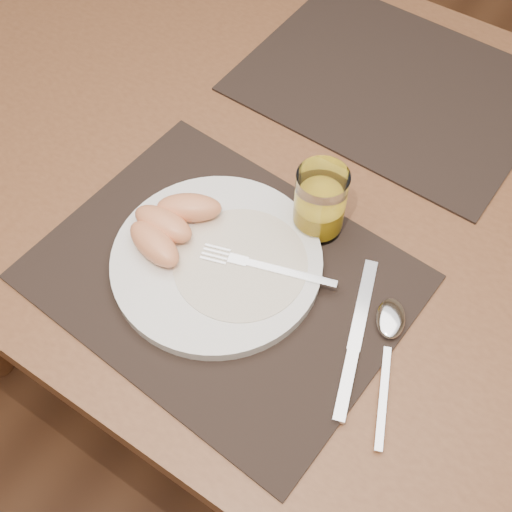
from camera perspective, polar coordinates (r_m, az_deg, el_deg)
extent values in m
plane|color=brown|center=(1.57, 3.78, -10.97)|extent=(5.00, 5.00, 0.00)
cube|color=brown|center=(0.94, 6.25, 6.24)|extent=(1.40, 0.90, 0.04)
cylinder|color=brown|center=(1.67, -7.38, 15.32)|extent=(0.06, 0.06, 0.71)
cube|color=black|center=(0.82, -3.00, -1.85)|extent=(0.47, 0.38, 0.00)
cube|color=black|center=(1.07, 12.01, 14.70)|extent=(0.46, 0.36, 0.00)
cylinder|color=white|center=(0.82, -3.51, -0.45)|extent=(0.27, 0.27, 0.02)
cylinder|color=white|center=(0.81, -1.40, -0.61)|extent=(0.17, 0.17, 0.00)
cube|color=silver|center=(0.80, 3.19, -1.57)|extent=(0.11, 0.04, 0.00)
cube|color=silver|center=(0.81, -1.61, -0.37)|extent=(0.03, 0.02, 0.00)
cube|color=silver|center=(0.81, -3.63, 0.14)|extent=(0.04, 0.03, 0.00)
cube|color=silver|center=(0.80, 9.47, -4.25)|extent=(0.06, 0.13, 0.00)
cube|color=silver|center=(0.75, 8.00, -11.27)|extent=(0.04, 0.09, 0.01)
cube|color=silver|center=(0.76, 11.23, -12.21)|extent=(0.06, 0.12, 0.00)
ellipsoid|color=silver|center=(0.80, 11.88, -5.44)|extent=(0.05, 0.07, 0.01)
cylinder|color=white|center=(0.82, 5.72, 4.81)|extent=(0.07, 0.07, 0.10)
cylinder|color=yellow|center=(0.84, 5.57, 3.73)|extent=(0.06, 0.06, 0.04)
ellipsoid|color=#E7925E|center=(0.81, -9.03, 1.07)|extent=(0.09, 0.06, 0.03)
ellipsoid|color=#E7925E|center=(0.83, -8.25, 2.85)|extent=(0.09, 0.04, 0.03)
ellipsoid|color=#E7925E|center=(0.84, -5.95, 4.30)|extent=(0.09, 0.08, 0.03)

